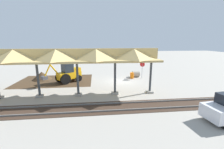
% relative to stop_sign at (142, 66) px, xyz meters
% --- Properties ---
extents(ground_plane, '(120.00, 120.00, 0.00)m').
position_rel_stop_sign_xyz_m(ground_plane, '(3.46, 1.44, -1.86)').
color(ground_plane, '#9E998E').
extents(dirt_work_zone, '(10.28, 7.00, 0.01)m').
position_rel_stop_sign_xyz_m(dirt_work_zone, '(12.80, -0.07, -1.86)').
color(dirt_work_zone, '#42301E').
rests_on(dirt_work_zone, ground).
extents(platform_canopy, '(20.69, 3.20, 4.90)m').
position_rel_stop_sign_xyz_m(platform_canopy, '(10.81, 6.32, 2.31)').
color(platform_canopy, '#9E998E').
rests_on(platform_canopy, ground).
extents(rail_tracks, '(60.00, 2.58, 0.15)m').
position_rel_stop_sign_xyz_m(rail_tracks, '(3.46, 9.67, -1.83)').
color(rail_tracks, slate).
rests_on(rail_tracks, ground).
extents(stop_sign, '(0.62, 0.49, 2.58)m').
position_rel_stop_sign_xyz_m(stop_sign, '(0.00, 0.00, 0.00)').
color(stop_sign, gray).
rests_on(stop_sign, ground).
extents(backhoe, '(4.82, 4.23, 2.82)m').
position_rel_stop_sign_xyz_m(backhoe, '(10.78, 0.93, -0.60)').
color(backhoe, orange).
rests_on(backhoe, ground).
extents(dirt_mound, '(5.57, 5.57, 2.33)m').
position_rel_stop_sign_xyz_m(dirt_mound, '(14.94, -0.98, -1.86)').
color(dirt_mound, '#42301E').
rests_on(dirt_mound, ground).
extents(concrete_pipe, '(1.14, 1.00, 0.94)m').
position_rel_stop_sign_xyz_m(concrete_pipe, '(0.68, -1.07, -1.39)').
color(concrete_pipe, '#9E9384').
rests_on(concrete_pipe, ground).
extents(traffic_barrel, '(0.56, 0.56, 0.90)m').
position_rel_stop_sign_xyz_m(traffic_barrel, '(1.51, -0.16, -1.41)').
color(traffic_barrel, orange).
rests_on(traffic_barrel, ground).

